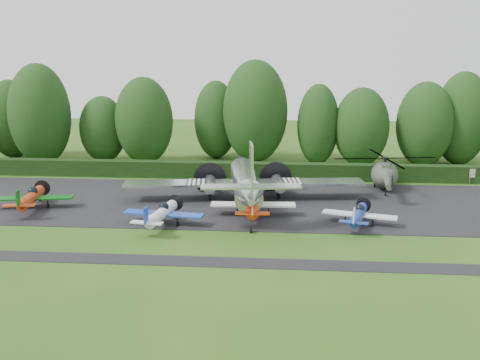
# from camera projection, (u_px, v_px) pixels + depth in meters

# --- Properties ---
(ground) EXTENTS (160.00, 160.00, 0.00)m
(ground) POSITION_uv_depth(u_px,v_px,m) (190.00, 234.00, 45.17)
(ground) COLOR #264E16
(ground) RESTS_ON ground
(apron) EXTENTS (70.00, 18.00, 0.01)m
(apron) POSITION_uv_depth(u_px,v_px,m) (207.00, 202.00, 54.86)
(apron) COLOR black
(apron) RESTS_ON ground
(taxiway_verge) EXTENTS (70.00, 2.00, 0.00)m
(taxiway_verge) POSITION_uv_depth(u_px,v_px,m) (177.00, 261.00, 39.35)
(taxiway_verge) COLOR black
(taxiway_verge) RESTS_ON ground
(hedgerow) EXTENTS (90.00, 1.60, 2.00)m
(hedgerow) POSITION_uv_depth(u_px,v_px,m) (219.00, 178.00, 65.53)
(hedgerow) COLOR black
(hedgerow) RESTS_ON ground
(transport_plane) EXTENTS (24.86, 19.06, 7.97)m
(transport_plane) POSITION_uv_depth(u_px,v_px,m) (245.00, 182.00, 53.91)
(transport_plane) COLOR silver
(transport_plane) RESTS_ON ground
(light_plane_red) EXTENTS (7.69, 8.09, 2.96)m
(light_plane_red) POSITION_uv_depth(u_px,v_px,m) (31.00, 197.00, 52.03)
(light_plane_red) COLOR #A9310F
(light_plane_red) RESTS_ON ground
(light_plane_white) EXTENTS (7.26, 7.63, 2.79)m
(light_plane_white) POSITION_uv_depth(u_px,v_px,m) (162.00, 213.00, 47.09)
(light_plane_white) COLOR silver
(light_plane_white) RESTS_ON ground
(light_plane_orange) EXTENTS (7.93, 8.33, 3.05)m
(light_plane_orange) POSITION_uv_depth(u_px,v_px,m) (253.00, 204.00, 49.61)
(light_plane_orange) COLOR #EE410E
(light_plane_orange) RESTS_ON ground
(light_plane_blue) EXTENTS (6.54, 6.87, 2.51)m
(light_plane_blue) POSITION_uv_depth(u_px,v_px,m) (359.00, 214.00, 47.19)
(light_plane_blue) COLOR navy
(light_plane_blue) RESTS_ON ground
(helicopter) EXTENTS (11.42, 13.37, 3.68)m
(helicopter) POSITION_uv_depth(u_px,v_px,m) (385.00, 172.00, 59.54)
(helicopter) COLOR #364031
(helicopter) RESTS_ON ground
(tree_0) EXTENTS (5.63, 5.63, 11.00)m
(tree_0) POSITION_uv_depth(u_px,v_px,m) (318.00, 125.00, 72.21)
(tree_0) COLOR black
(tree_0) RESTS_ON ground
(tree_1) EXTENTS (7.42, 7.42, 11.36)m
(tree_1) POSITION_uv_depth(u_px,v_px,m) (425.00, 125.00, 71.12)
(tree_1) COLOR black
(tree_1) RESTS_ON ground
(tree_2) EXTENTS (7.18, 7.18, 12.65)m
(tree_2) POSITION_uv_depth(u_px,v_px,m) (462.00, 119.00, 71.99)
(tree_2) COLOR black
(tree_2) RESTS_ON ground
(tree_4) EXTENTS (6.44, 6.44, 9.21)m
(tree_4) POSITION_uv_depth(u_px,v_px,m) (103.00, 129.00, 74.50)
(tree_4) COLOR black
(tree_4) RESTS_ON ground
(tree_5) EXTENTS (7.87, 7.87, 11.87)m
(tree_5) POSITION_uv_depth(u_px,v_px,m) (144.00, 121.00, 72.96)
(tree_5) COLOR black
(tree_5) RESTS_ON ground
(tree_6) EXTENTS (7.02, 7.02, 11.32)m
(tree_6) POSITION_uv_depth(u_px,v_px,m) (11.00, 119.00, 76.93)
(tree_6) COLOR black
(tree_6) RESTS_ON ground
(tree_7) EXTENTS (6.27, 6.27, 11.17)m
(tree_7) POSITION_uv_depth(u_px,v_px,m) (216.00, 120.00, 76.88)
(tree_7) COLOR black
(tree_7) RESTS_ON ground
(tree_8) EXTENTS (7.31, 7.31, 10.59)m
(tree_8) POSITION_uv_depth(u_px,v_px,m) (361.00, 127.00, 71.28)
(tree_8) COLOR black
(tree_8) RESTS_ON ground
(tree_9) EXTENTS (8.92, 8.92, 14.15)m
(tree_9) POSITION_uv_depth(u_px,v_px,m) (255.00, 112.00, 73.56)
(tree_9) COLOR black
(tree_9) RESTS_ON ground
(tree_10) EXTENTS (8.17, 8.17, 13.70)m
(tree_10) POSITION_uv_depth(u_px,v_px,m) (40.00, 115.00, 72.05)
(tree_10) COLOR black
(tree_10) RESTS_ON ground
(tree_12) EXTENTS (6.62, 6.62, 10.13)m
(tree_12) POSITION_uv_depth(u_px,v_px,m) (426.00, 126.00, 73.78)
(tree_12) COLOR black
(tree_12) RESTS_ON ground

